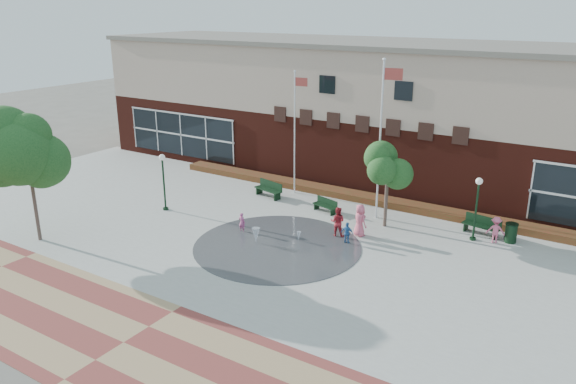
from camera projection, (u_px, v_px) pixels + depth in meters
The scene contains 23 objects.
ground at pixel (241, 269), 25.70m from camera, with size 120.00×120.00×0.00m, color #666056.
plaza_concrete at pixel (288, 240), 28.90m from camera, with size 46.00×18.00×0.01m, color #A8A8A0.
paver_band at pixel (124, 343), 20.10m from camera, with size 46.00×6.00×0.01m, color brown.
splash_pad at pixel (277, 246), 28.10m from camera, with size 8.40×8.40×0.01m, color #383A3D.
library_building at pixel (394, 111), 38.21m from camera, with size 44.40×10.40×9.20m.
flower_bed at pixel (353, 199), 34.99m from camera, with size 26.00×1.20×0.40m, color maroon.
flagpole_left at pixel (295, 127), 34.72m from camera, with size 0.91×0.17×7.78m.
flagpole_right at pixel (381, 132), 30.29m from camera, with size 1.08×0.29×8.90m.
lamp_left at pixel (163, 176), 32.44m from camera, with size 0.36×0.36×3.39m.
lamp_right at pixel (477, 202), 28.21m from camera, with size 0.36×0.36×3.35m.
bench_left at pixel (268, 192), 35.19m from camera, with size 2.10×1.03×1.02m.
bench_mid at pixel (325, 208), 32.65m from camera, with size 1.68×0.89×0.82m.
bench_right at pixel (481, 229), 29.45m from camera, with size 2.03×0.89×0.99m.
trash_can at pixel (511, 233), 28.41m from camera, with size 0.63×0.63×1.04m.
tree_big_left at pixel (27, 150), 27.38m from camera, with size 4.15×4.15×6.64m.
tree_mid at pixel (388, 168), 29.61m from camera, with size 2.72×2.72×4.58m.
water_jet_a at pixel (256, 243), 28.49m from camera, with size 0.41×0.41×0.79m, color white.
water_jet_b at pixel (299, 241), 28.70m from camera, with size 0.22×0.22×0.50m, color white.
child_splash at pixel (242, 222), 29.77m from camera, with size 0.39×0.25×1.07m, color #C3518A.
adult_red at pixel (338, 222), 29.12m from camera, with size 0.78×0.61×1.60m, color #AC232C.
adult_pink at pixel (360, 220), 29.14m from camera, with size 0.85×0.55×1.73m, color #E9617B.
child_blue at pixel (347, 233), 28.26m from camera, with size 0.67×0.28×1.14m, color #336EAD.
person_bench at pixel (496, 230), 28.33m from camera, with size 0.90×0.52×1.40m, color #D75A7B.
Camera 1 is at (14.29, -18.47, 11.52)m, focal length 35.00 mm.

